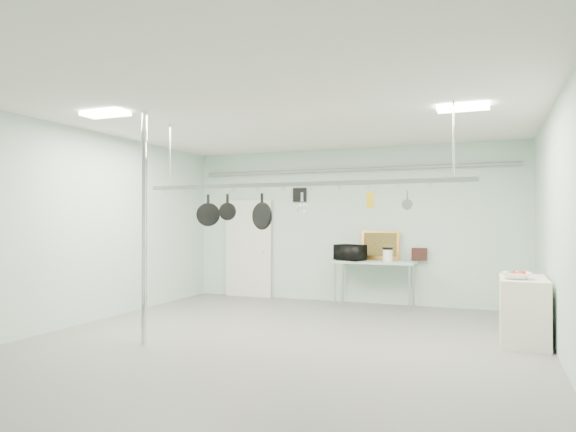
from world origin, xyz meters
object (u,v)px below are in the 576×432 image
at_px(microwave, 350,253).
at_px(skillet_left, 208,210).
at_px(coffee_canister, 388,255).
at_px(fruit_bowl, 517,276).
at_px(side_cabinet, 523,310).
at_px(pot_rack, 297,182).
at_px(prep_table, 374,264).
at_px(skillet_right, 262,212).
at_px(chrome_pole, 144,227).
at_px(skillet_mid, 227,206).

xyz_separation_m(microwave, skillet_left, (-1.37, -3.18, 0.80)).
xyz_separation_m(coffee_canister, fruit_bowl, (2.17, -2.34, -0.07)).
bearing_deg(side_cabinet, pot_rack, -159.55).
distance_m(prep_table, skillet_right, 3.57).
bearing_deg(pot_rack, fruit_bowl, 16.57).
distance_m(fruit_bowl, skillet_right, 3.60).
bearing_deg(skillet_left, microwave, 39.26).
xyz_separation_m(chrome_pole, skillet_left, (0.48, 0.90, 0.26)).
xyz_separation_m(side_cabinet, skillet_mid, (-4.04, -1.10, 1.45)).
height_order(prep_table, skillet_right, skillet_right).
bearing_deg(skillet_right, skillet_mid, -157.81).
distance_m(side_cabinet, skillet_mid, 4.43).
bearing_deg(microwave, pot_rack, 115.62).
bearing_deg(fruit_bowl, microwave, 141.31).
distance_m(side_cabinet, microwave, 3.70).
bearing_deg(prep_table, coffee_canister, -21.08).
bearing_deg(prep_table, skillet_left, -118.88).
relative_size(prep_table, skillet_right, 3.03).
distance_m(side_cabinet, skillet_left, 4.72).
bearing_deg(chrome_pole, coffee_canister, 57.70).
xyz_separation_m(side_cabinet, microwave, (-3.00, 2.08, 0.61)).
bearing_deg(microwave, coffee_canister, -154.13).
bearing_deg(microwave, skillet_right, 106.06).
bearing_deg(coffee_canister, skillet_right, -110.92).
xyz_separation_m(skillet_left, skillet_mid, (0.33, 0.00, 0.04)).
relative_size(microwave, coffee_canister, 2.47).
bearing_deg(skillet_left, prep_table, 33.72).
xyz_separation_m(chrome_pole, prep_table, (2.30, 4.20, -0.77)).
bearing_deg(coffee_canister, chrome_pole, -122.30).
distance_m(chrome_pole, fruit_bowl, 5.11).
relative_size(chrome_pole, fruit_bowl, 8.44).
distance_m(chrome_pole, coffee_canister, 4.87).
bearing_deg(skillet_left, pot_rack, -27.39).
bearing_deg(prep_table, microwave, -164.50).
relative_size(fruit_bowl, skillet_mid, 1.03).
relative_size(fruit_bowl, skillet_right, 0.72).
relative_size(pot_rack, skillet_right, 9.09).
bearing_deg(chrome_pole, microwave, 65.58).
distance_m(fruit_bowl, skillet_left, 4.45).
bearing_deg(microwave, skillet_mid, 96.53).
height_order(side_cabinet, skillet_left, skillet_left).
bearing_deg(fruit_bowl, skillet_left, -168.76).
height_order(chrome_pole, coffee_canister, chrome_pole).
xyz_separation_m(prep_table, pot_rack, (-0.40, -3.30, 1.40)).
relative_size(pot_rack, fruit_bowl, 12.66).
bearing_deg(pot_rack, skillet_mid, 180.00).
height_order(prep_table, coffee_canister, coffee_canister).
height_order(chrome_pole, prep_table, chrome_pole).
relative_size(prep_table, skillet_mid, 4.36).
distance_m(chrome_pole, side_cabinet, 5.37).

